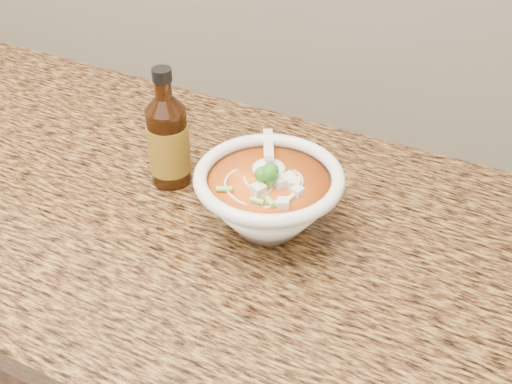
% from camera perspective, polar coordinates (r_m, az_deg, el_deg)
% --- Properties ---
extents(cabinet, '(4.00, 0.65, 0.86)m').
position_cam_1_polar(cabinet, '(1.42, -13.69, -13.06)').
color(cabinet, black).
rests_on(cabinet, ground).
extents(counter_slab, '(4.00, 0.68, 0.04)m').
position_cam_1_polar(counter_slab, '(1.12, -16.98, 1.91)').
color(counter_slab, olive).
rests_on(counter_slab, cabinet).
extents(soup_bowl, '(0.21, 0.23, 0.12)m').
position_cam_1_polar(soup_bowl, '(0.90, 1.14, -0.60)').
color(soup_bowl, white).
rests_on(soup_bowl, counter_slab).
extents(hot_sauce_bottle, '(0.08, 0.08, 0.19)m').
position_cam_1_polar(hot_sauce_bottle, '(0.99, -7.80, 4.51)').
color(hot_sauce_bottle, '#3A1A07').
rests_on(hot_sauce_bottle, counter_slab).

